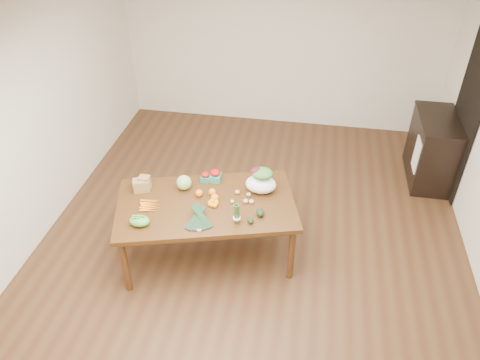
% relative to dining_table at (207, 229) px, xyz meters
% --- Properties ---
extents(floor, '(6.00, 6.00, 0.00)m').
position_rel_dining_table_xyz_m(floor, '(0.47, 0.31, -0.38)').
color(floor, '#4E321B').
rests_on(floor, ground).
extents(ceiling, '(5.00, 6.00, 0.02)m').
position_rel_dining_table_xyz_m(ceiling, '(0.47, 0.31, 2.33)').
color(ceiling, white).
rests_on(ceiling, room_walls).
extents(room_walls, '(5.02, 6.02, 2.70)m').
position_rel_dining_table_xyz_m(room_walls, '(0.47, 0.31, 0.97)').
color(room_walls, white).
rests_on(room_walls, floor).
extents(dining_table, '(2.11, 1.53, 0.75)m').
position_rel_dining_table_xyz_m(dining_table, '(0.00, 0.00, 0.00)').
color(dining_table, '#482C10').
rests_on(dining_table, floor).
extents(doorway_dark, '(0.02, 1.00, 2.10)m').
position_rel_dining_table_xyz_m(doorway_dark, '(2.95, 1.91, 0.68)').
color(doorway_dark, black).
rests_on(doorway_dark, floor).
extents(cabinet, '(0.52, 1.02, 0.94)m').
position_rel_dining_table_xyz_m(cabinet, '(2.69, 2.02, 0.10)').
color(cabinet, black).
rests_on(cabinet, floor).
extents(dish_towel, '(0.02, 0.28, 0.45)m').
position_rel_dining_table_xyz_m(dish_towel, '(2.43, 1.71, 0.18)').
color(dish_towel, white).
rests_on(dish_towel, cabinet).
extents(paper_bag, '(0.28, 0.25, 0.16)m').
position_rel_dining_table_xyz_m(paper_bag, '(-0.75, 0.10, 0.46)').
color(paper_bag, '#A07447').
rests_on(paper_bag, dining_table).
extents(cabbage, '(0.17, 0.17, 0.17)m').
position_rel_dining_table_xyz_m(cabbage, '(-0.29, 0.21, 0.46)').
color(cabbage, '#8AB166').
rests_on(cabbage, dining_table).
extents(strawberry_basket_a, '(0.12, 0.12, 0.09)m').
position_rel_dining_table_xyz_m(strawberry_basket_a, '(-0.10, 0.39, 0.42)').
color(strawberry_basket_a, '#AF120B').
rests_on(strawberry_basket_a, dining_table).
extents(strawberry_basket_b, '(0.15, 0.15, 0.11)m').
position_rel_dining_table_xyz_m(strawberry_basket_b, '(0.01, 0.42, 0.43)').
color(strawberry_basket_b, red).
rests_on(strawberry_basket_b, dining_table).
extents(orange_a, '(0.08, 0.08, 0.08)m').
position_rel_dining_table_xyz_m(orange_a, '(-0.10, 0.11, 0.42)').
color(orange_a, '#F5A40F').
rests_on(orange_a, dining_table).
extents(orange_b, '(0.08, 0.08, 0.08)m').
position_rel_dining_table_xyz_m(orange_b, '(0.04, 0.15, 0.42)').
color(orange_b, orange).
rests_on(orange_b, dining_table).
extents(orange_c, '(0.09, 0.09, 0.09)m').
position_rel_dining_table_xyz_m(orange_c, '(0.09, 0.05, 0.42)').
color(orange_c, orange).
rests_on(orange_c, dining_table).
extents(mandarin_cluster, '(0.22, 0.22, 0.08)m').
position_rel_dining_table_xyz_m(mandarin_cluster, '(0.08, -0.02, 0.42)').
color(mandarin_cluster, orange).
rests_on(mandarin_cluster, dining_table).
extents(carrots, '(0.27, 0.27, 0.03)m').
position_rel_dining_table_xyz_m(carrots, '(-0.57, -0.15, 0.39)').
color(carrots, orange).
rests_on(carrots, dining_table).
extents(snap_pea_bag, '(0.21, 0.16, 0.09)m').
position_rel_dining_table_xyz_m(snap_pea_bag, '(-0.58, -0.45, 0.42)').
color(snap_pea_bag, '#489532').
rests_on(snap_pea_bag, dining_table).
extents(kale_bunch, '(0.42, 0.47, 0.16)m').
position_rel_dining_table_xyz_m(kale_bunch, '(0.01, -0.35, 0.45)').
color(kale_bunch, black).
rests_on(kale_bunch, dining_table).
extents(asparagus_bundle, '(0.11, 0.13, 0.26)m').
position_rel_dining_table_xyz_m(asparagus_bundle, '(0.38, -0.26, 0.50)').
color(asparagus_bundle, '#417837').
rests_on(asparagus_bundle, dining_table).
extents(potato_a, '(0.05, 0.04, 0.04)m').
position_rel_dining_table_xyz_m(potato_a, '(0.28, 0.05, 0.39)').
color(potato_a, '#D5BF7B').
rests_on(potato_a, dining_table).
extents(potato_b, '(0.06, 0.05, 0.05)m').
position_rel_dining_table_xyz_m(potato_b, '(0.42, 0.08, 0.40)').
color(potato_b, tan).
rests_on(potato_b, dining_table).
extents(potato_c, '(0.05, 0.05, 0.05)m').
position_rel_dining_table_xyz_m(potato_c, '(0.43, 0.20, 0.40)').
color(potato_c, tan).
rests_on(potato_c, dining_table).
extents(potato_d, '(0.06, 0.05, 0.05)m').
position_rel_dining_table_xyz_m(potato_d, '(0.30, 0.22, 0.40)').
color(potato_d, tan).
rests_on(potato_d, dining_table).
extents(potato_e, '(0.06, 0.05, 0.05)m').
position_rel_dining_table_xyz_m(potato_e, '(0.48, 0.08, 0.40)').
color(potato_e, '#DBC37E').
rests_on(potato_e, dining_table).
extents(avocado_a, '(0.08, 0.10, 0.06)m').
position_rel_dining_table_xyz_m(avocado_a, '(0.52, -0.23, 0.41)').
color(avocado_a, black).
rests_on(avocado_a, dining_table).
extents(avocado_b, '(0.11, 0.14, 0.08)m').
position_rel_dining_table_xyz_m(avocado_b, '(0.60, -0.10, 0.41)').
color(avocado_b, black).
rests_on(avocado_b, dining_table).
extents(salad_bag, '(0.40, 0.34, 0.26)m').
position_rel_dining_table_xyz_m(salad_bag, '(0.55, 0.31, 0.51)').
color(salad_bag, white).
rests_on(salad_bag, dining_table).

